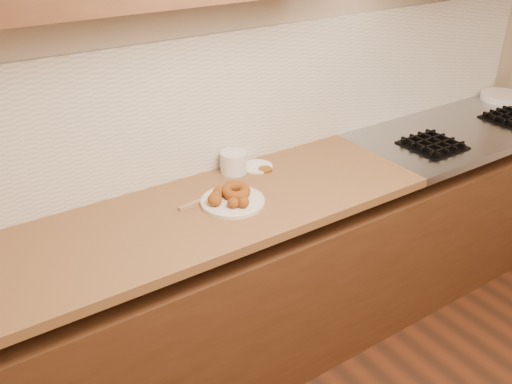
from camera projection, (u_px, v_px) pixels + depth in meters
wall_back at (254, 62)px, 2.37m from camera, size 4.00×0.02×2.70m
base_cabinet at (290, 275)px, 2.60m from camera, size 3.60×0.60×0.77m
butcher_block at (156, 229)px, 2.05m from camera, size 2.30×0.62×0.04m
stovetop at (464, 130)px, 2.92m from camera, size 1.30×0.62×0.04m
backsplash at (256, 96)px, 2.43m from camera, size 3.60×0.02×0.60m
burner_grates at (474, 130)px, 2.83m from camera, size 0.91×0.26×0.03m
donut_plate at (233, 201)px, 2.18m from camera, size 0.26×0.26×0.01m
ring_donut at (236, 191)px, 2.20m from camera, size 0.14×0.15×0.05m
fried_dough_chunks at (224, 198)px, 2.15m from camera, size 0.15×0.19×0.05m
plastic_tub at (233, 162)px, 2.40m from camera, size 0.15×0.15×0.10m
tub_lid at (257, 166)px, 2.47m from camera, size 0.16×0.16×0.01m
brass_jar_lid at (265, 169)px, 2.44m from camera, size 0.07×0.07×0.01m
wooden_utensil at (196, 203)px, 2.17m from camera, size 0.17×0.04×0.01m
plate_stack at (502, 96)px, 3.28m from camera, size 0.25×0.25×0.04m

